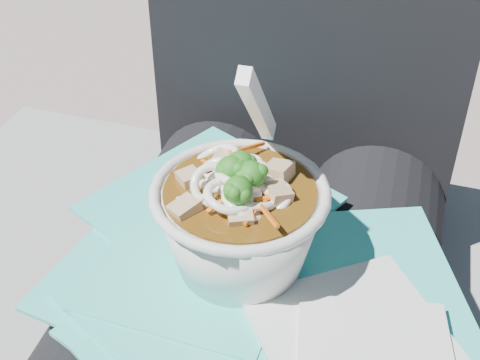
% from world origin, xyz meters
% --- Properties ---
extents(lap, '(0.34, 0.48, 0.15)m').
position_xyz_m(lap, '(0.00, 0.00, 0.55)').
color(lap, black).
rests_on(lap, stone_ledge).
extents(person_body, '(0.34, 0.94, 1.02)m').
position_xyz_m(person_body, '(-0.00, 0.09, 0.57)').
color(person_body, black).
rests_on(person_body, ground).
extents(plastic_bag, '(0.39, 0.43, 0.02)m').
position_xyz_m(plastic_bag, '(0.01, -0.02, 0.63)').
color(plastic_bag, '#2FC7BB').
rests_on(plastic_bag, lap).
extents(napkins, '(0.19, 0.19, 0.01)m').
position_xyz_m(napkins, '(0.10, -0.06, 0.64)').
color(napkins, silver).
rests_on(napkins, plastic_bag).
extents(udon_bowl, '(0.17, 0.17, 0.19)m').
position_xyz_m(udon_bowl, '(-0.01, -0.00, 0.69)').
color(udon_bowl, silver).
rests_on(udon_bowl, plastic_bag).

